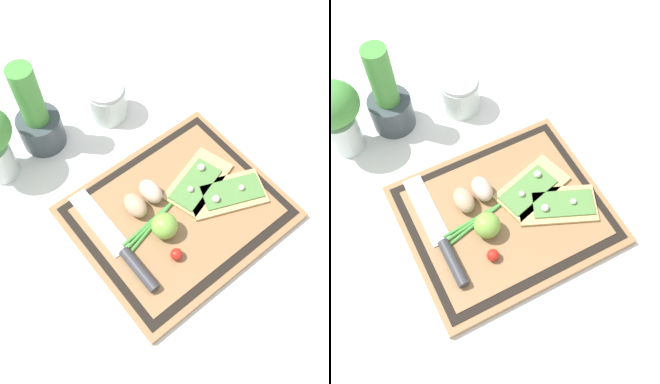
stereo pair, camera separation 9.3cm
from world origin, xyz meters
The scene contains 12 objects.
ground_plane centered at (0.00, 0.00, 0.00)m, with size 6.00×6.00×0.00m, color white.
cutting_board centered at (0.00, 0.00, 0.01)m, with size 0.41×0.35×0.02m.
pizza_slice_near centered at (0.11, -0.04, 0.02)m, with size 0.18×0.14×0.02m.
pizza_slice_far centered at (0.07, 0.02, 0.02)m, with size 0.17×0.12×0.02m.
knife centered at (-0.14, -0.02, 0.03)m, with size 0.04×0.27×0.02m.
egg_brown centered at (-0.07, 0.06, 0.04)m, with size 0.04×0.06×0.04m, color tan.
egg_pink centered at (-0.02, 0.06, 0.04)m, with size 0.04×0.06×0.04m, color beige.
lime centered at (-0.05, -0.02, 0.05)m, with size 0.05×0.05×0.05m, color #7FB742.
cherry_tomato_red centered at (-0.07, -0.08, 0.03)m, with size 0.02×0.02×0.02m, color red.
scallion_bunch centered at (0.00, 0.02, 0.02)m, with size 0.27×0.08×0.01m.
herb_pot centered at (-0.12, 0.34, 0.08)m, with size 0.10×0.10×0.23m.
sauce_jar centered at (0.04, 0.31, 0.04)m, with size 0.09×0.09×0.09m.
Camera 1 is at (-0.29, -0.31, 0.85)m, focal length 42.00 mm.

